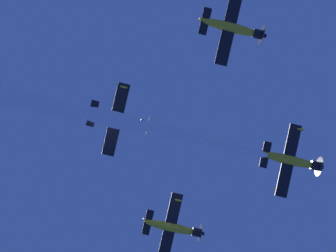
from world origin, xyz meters
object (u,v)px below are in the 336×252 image
object	(u,v)px
airplane_left_wingman	(173,228)
airplane_slot_tail	(120,119)
airplane_right_wingman	(233,28)
airplane_lead	(292,161)

from	to	relation	value
airplane_left_wingman	airplane_slot_tail	xyz separation A→B (m)	(-1.99, -14.66, -0.39)
airplane_left_wingman	airplane_right_wingman	world-z (taller)	airplane_left_wingman
airplane_left_wingman	airplane_slot_tail	world-z (taller)	airplane_left_wingman
airplane_right_wingman	airplane_slot_tail	world-z (taller)	airplane_slot_tail
airplane_lead	airplane_slot_tail	xyz separation A→B (m)	(-17.51, -10.13, 1.21)
airplane_left_wingman	airplane_right_wingman	bearing A→B (deg)	-57.77
airplane_left_wingman	airplane_right_wingman	size ratio (longest dim) A/B	0.99
airplane_right_wingman	airplane_slot_tail	size ratio (longest dim) A/B	1.01
airplane_lead	airplane_slot_tail	size ratio (longest dim) A/B	1.00
airplane_lead	airplane_left_wingman	bearing A→B (deg)	163.72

